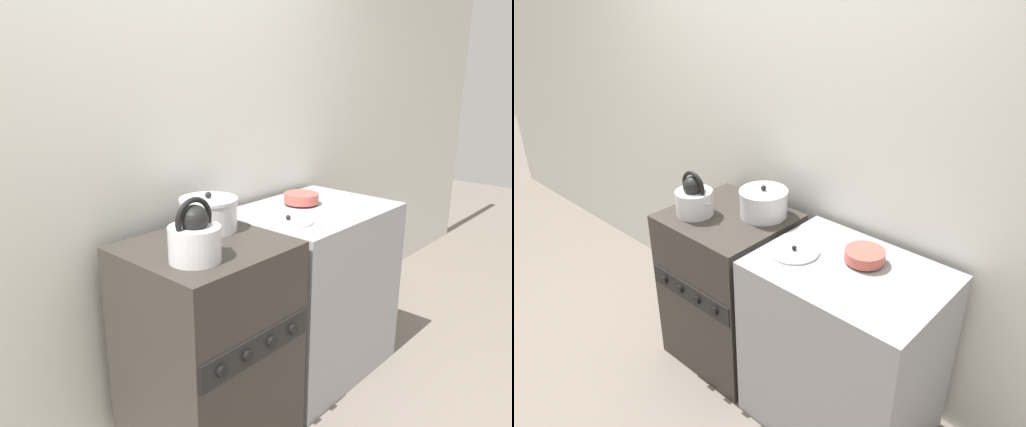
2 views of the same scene
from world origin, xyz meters
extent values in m
plane|color=#70665B|center=(0.00, 0.00, 0.00)|extent=(12.00, 12.00, 0.00)
cube|color=silver|center=(0.00, 0.68, 1.25)|extent=(7.00, 0.06, 2.50)
cube|color=#332D28|center=(0.00, 0.28, 0.45)|extent=(0.61, 0.57, 0.91)
cube|color=black|center=(0.00, 0.00, 0.56)|extent=(0.59, 0.01, 0.11)
cylinder|color=black|center=(-0.20, -0.01, 0.56)|extent=(0.04, 0.02, 0.04)
cylinder|color=black|center=(-0.07, -0.01, 0.56)|extent=(0.04, 0.02, 0.04)
cylinder|color=black|center=(0.07, -0.01, 0.56)|extent=(0.04, 0.02, 0.04)
cylinder|color=black|center=(0.20, -0.01, 0.56)|extent=(0.04, 0.02, 0.04)
cube|color=#99999E|center=(0.75, 0.30, 0.45)|extent=(0.83, 0.61, 0.90)
cylinder|color=silver|center=(-0.14, 0.18, 0.97)|extent=(0.19, 0.19, 0.13)
sphere|color=black|center=(-0.14, 0.18, 1.06)|extent=(0.11, 0.11, 0.11)
torus|color=black|center=(-0.14, 0.18, 1.06)|extent=(0.16, 0.02, 0.16)
cone|color=silver|center=(-0.05, 0.18, 0.99)|extent=(0.10, 0.04, 0.08)
cylinder|color=silver|center=(0.14, 0.41, 0.97)|extent=(0.24, 0.24, 0.13)
cylinder|color=silver|center=(0.14, 0.41, 1.04)|extent=(0.25, 0.25, 0.01)
sphere|color=black|center=(0.14, 0.41, 1.06)|extent=(0.03, 0.03, 0.03)
cylinder|color=#B75147|center=(0.76, 0.39, 0.90)|extent=(0.08, 0.08, 0.01)
cylinder|color=#B75147|center=(0.76, 0.39, 0.93)|extent=(0.18, 0.18, 0.05)
cylinder|color=silver|center=(0.48, 0.25, 0.90)|extent=(0.23, 0.23, 0.01)
sphere|color=black|center=(0.48, 0.25, 0.92)|extent=(0.02, 0.02, 0.02)
camera|label=1|loc=(-1.23, -1.12, 1.58)|focal=35.00mm
camera|label=2|loc=(1.71, -1.27, 2.09)|focal=35.00mm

